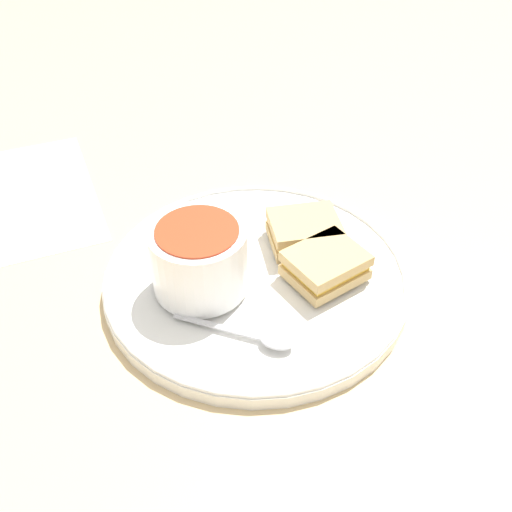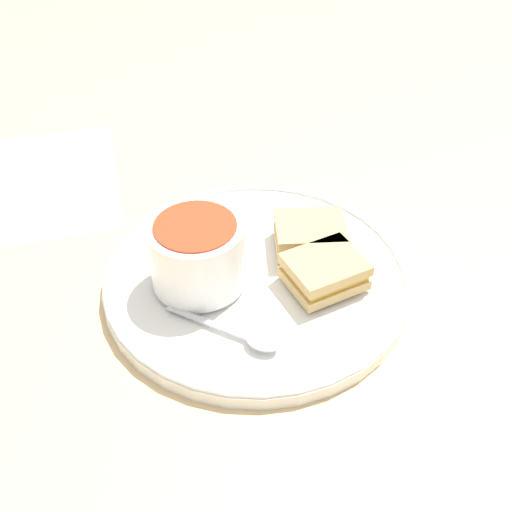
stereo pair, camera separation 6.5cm
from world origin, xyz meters
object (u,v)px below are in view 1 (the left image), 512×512
Objects in this scene: sandwich_half_near at (326,265)px; sandwich_half_far at (304,231)px; soup_bowl at (198,257)px; spoon at (266,338)px.

sandwich_half_near is 1.03× the size of sandwich_half_far.
sandwich_half_near is 0.06m from sandwich_half_far.
soup_bowl is 0.14m from sandwich_half_near.
soup_bowl is 0.11m from spoon.
sandwich_half_far reaches higher than spoon.
sandwich_half_near is at bearing 73.91° from spoon.
soup_bowl is 1.14× the size of sandwich_half_far.
sandwich_half_far is (-0.10, -0.12, 0.01)m from spoon.
soup_bowl reaches higher than sandwich_half_far.
soup_bowl is at bearing 150.03° from spoon.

